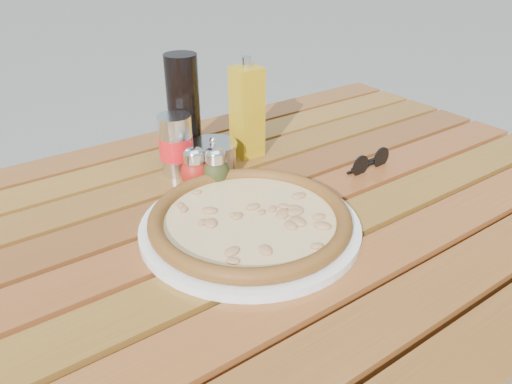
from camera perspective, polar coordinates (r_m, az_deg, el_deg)
table at (r=0.91m, az=0.74°, el=-6.32°), size 1.40×0.90×0.75m
plate at (r=0.82m, az=-0.67°, el=-3.95°), size 0.46×0.46×0.01m
pizza at (r=0.81m, az=-0.68°, el=-3.02°), size 0.37×0.37×0.03m
pepper_shaker at (r=0.94m, az=-7.02°, el=2.66°), size 0.05×0.05×0.08m
oregano_shaker at (r=0.94m, az=-4.66°, el=2.65°), size 0.07×0.07×0.08m
dark_bottle at (r=1.04m, az=-8.25°, el=9.42°), size 0.07×0.07×0.22m
soda_can at (r=0.99m, az=-9.11°, el=5.30°), size 0.09×0.09×0.12m
olive_oil_cruet at (r=1.05m, az=-1.03°, el=9.17°), size 0.06×0.06×0.21m
parmesan_tin at (r=1.01m, az=-4.87°, el=4.11°), size 0.10×0.10×0.07m
sunglasses at (r=1.04m, az=12.88°, el=3.34°), size 0.11×0.03×0.04m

